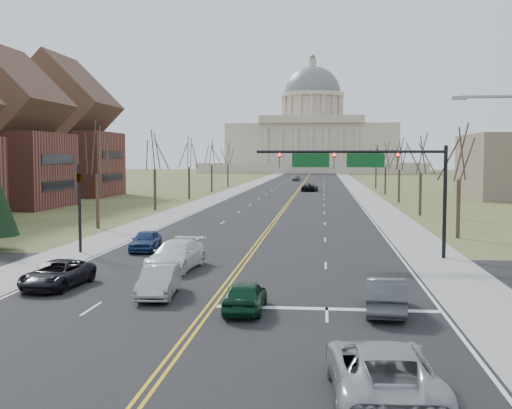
% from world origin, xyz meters
% --- Properties ---
extents(ground, '(600.00, 600.00, 0.00)m').
position_xyz_m(ground, '(0.00, 0.00, 0.00)').
color(ground, '#505329').
rests_on(ground, ground).
extents(road, '(20.00, 380.00, 0.01)m').
position_xyz_m(road, '(0.00, 110.00, 0.01)').
color(road, black).
rests_on(road, ground).
extents(cross_road, '(120.00, 14.00, 0.01)m').
position_xyz_m(cross_road, '(0.00, 6.00, 0.01)').
color(cross_road, black).
rests_on(cross_road, ground).
extents(sidewalk_left, '(4.00, 380.00, 0.03)m').
position_xyz_m(sidewalk_left, '(-12.00, 110.00, 0.01)').
color(sidewalk_left, gray).
rests_on(sidewalk_left, ground).
extents(sidewalk_right, '(4.00, 380.00, 0.03)m').
position_xyz_m(sidewalk_right, '(12.00, 110.00, 0.01)').
color(sidewalk_right, gray).
rests_on(sidewalk_right, ground).
extents(center_line, '(0.42, 380.00, 0.01)m').
position_xyz_m(center_line, '(0.00, 110.00, 0.01)').
color(center_line, gold).
rests_on(center_line, road).
extents(edge_line_left, '(0.15, 380.00, 0.01)m').
position_xyz_m(edge_line_left, '(-9.80, 110.00, 0.01)').
color(edge_line_left, silver).
rests_on(edge_line_left, road).
extents(edge_line_right, '(0.15, 380.00, 0.01)m').
position_xyz_m(edge_line_right, '(9.80, 110.00, 0.01)').
color(edge_line_right, silver).
rests_on(edge_line_right, road).
extents(stop_bar, '(9.50, 0.50, 0.01)m').
position_xyz_m(stop_bar, '(5.00, -1.00, 0.01)').
color(stop_bar, silver).
rests_on(stop_bar, road).
extents(capitol, '(90.00, 60.00, 50.00)m').
position_xyz_m(capitol, '(0.00, 249.91, 14.20)').
color(capitol, beige).
rests_on(capitol, ground).
extents(signal_mast, '(12.12, 0.44, 7.20)m').
position_xyz_m(signal_mast, '(7.45, 13.50, 5.76)').
color(signal_mast, black).
rests_on(signal_mast, ground).
extents(signal_left, '(0.32, 0.36, 6.00)m').
position_xyz_m(signal_left, '(-11.50, 13.50, 3.71)').
color(signal_left, black).
rests_on(signal_left, ground).
extents(street_light, '(2.90, 0.25, 9.07)m').
position_xyz_m(street_light, '(12.74, 0.00, 5.23)').
color(street_light, gray).
rests_on(street_light, ground).
extents(tree_r_0, '(3.74, 3.74, 8.50)m').
position_xyz_m(tree_r_0, '(15.50, 24.00, 6.55)').
color(tree_r_0, '#392B21').
rests_on(tree_r_0, ground).
extents(tree_l_0, '(3.96, 3.96, 9.00)m').
position_xyz_m(tree_l_0, '(-15.50, 28.00, 6.94)').
color(tree_l_0, '#392B21').
rests_on(tree_l_0, ground).
extents(tree_r_1, '(3.74, 3.74, 8.50)m').
position_xyz_m(tree_r_1, '(15.50, 44.00, 6.55)').
color(tree_r_1, '#392B21').
rests_on(tree_r_1, ground).
extents(tree_l_1, '(3.96, 3.96, 9.00)m').
position_xyz_m(tree_l_1, '(-15.50, 48.00, 6.94)').
color(tree_l_1, '#392B21').
rests_on(tree_l_1, ground).
extents(tree_r_2, '(3.74, 3.74, 8.50)m').
position_xyz_m(tree_r_2, '(15.50, 64.00, 6.55)').
color(tree_r_2, '#392B21').
rests_on(tree_r_2, ground).
extents(tree_l_2, '(3.96, 3.96, 9.00)m').
position_xyz_m(tree_l_2, '(-15.50, 68.00, 6.94)').
color(tree_l_2, '#392B21').
rests_on(tree_l_2, ground).
extents(tree_r_3, '(3.74, 3.74, 8.50)m').
position_xyz_m(tree_r_3, '(15.50, 84.00, 6.55)').
color(tree_r_3, '#392B21').
rests_on(tree_r_3, ground).
extents(tree_l_3, '(3.96, 3.96, 9.00)m').
position_xyz_m(tree_l_3, '(-15.50, 88.00, 6.94)').
color(tree_l_3, '#392B21').
rests_on(tree_l_3, ground).
extents(tree_r_4, '(3.74, 3.74, 8.50)m').
position_xyz_m(tree_r_4, '(15.50, 104.00, 6.55)').
color(tree_r_4, '#392B21').
rests_on(tree_r_4, ground).
extents(tree_l_4, '(3.96, 3.96, 9.00)m').
position_xyz_m(tree_l_4, '(-15.50, 108.00, 6.94)').
color(tree_l_4, '#392B21').
rests_on(tree_l_4, ground).
extents(bldg_left_mid, '(15.10, 14.28, 20.75)m').
position_xyz_m(bldg_left_mid, '(-36.00, 50.00, 8.54)').
color(bldg_left_mid, brown).
rests_on(bldg_left_mid, ground).
extents(bldg_left_far, '(17.10, 14.28, 23.25)m').
position_xyz_m(bldg_left_far, '(-38.00, 74.00, 9.54)').
color(bldg_left_far, brown).
rests_on(bldg_left_far, ground).
extents(car_nb_inner_lead, '(1.65, 3.99, 1.35)m').
position_xyz_m(car_nb_inner_lead, '(1.60, -1.82, 0.69)').
color(car_nb_inner_lead, '#0B341D').
rests_on(car_nb_inner_lead, road).
extents(car_nb_outer_lead, '(1.87, 4.61, 1.49)m').
position_xyz_m(car_nb_outer_lead, '(7.41, -1.42, 0.76)').
color(car_nb_outer_lead, '#414448').
rests_on(car_nb_outer_lead, road).
extents(car_nb_outer_second, '(3.01, 6.05, 1.65)m').
position_xyz_m(car_nb_outer_second, '(6.39, -11.24, 0.84)').
color(car_nb_outer_second, '#A1A5A9').
rests_on(car_nb_outer_second, road).
extents(car_sb_inner_lead, '(1.81, 4.37, 1.41)m').
position_xyz_m(car_sb_inner_lead, '(-2.71, 0.62, 0.71)').
color(car_sb_inner_lead, '#9C9FA3').
rests_on(car_sb_inner_lead, road).
extents(car_sb_outer_lead, '(2.65, 4.96, 1.32)m').
position_xyz_m(car_sb_outer_lead, '(-8.26, 2.15, 0.67)').
color(car_sb_outer_lead, black).
rests_on(car_sb_outer_lead, road).
extents(car_sb_inner_second, '(2.90, 5.89, 1.65)m').
position_xyz_m(car_sb_inner_second, '(-3.56, 7.74, 0.83)').
color(car_sb_inner_second, white).
rests_on(car_sb_inner_second, road).
extents(car_sb_outer_second, '(1.88, 4.26, 1.43)m').
position_xyz_m(car_sb_outer_second, '(-7.31, 14.71, 0.72)').
color(car_sb_outer_second, navy).
rests_on(car_sb_outer_second, road).
extents(car_far_nb, '(3.25, 5.78, 1.53)m').
position_xyz_m(car_far_nb, '(2.36, 92.45, 0.77)').
color(car_far_nb, black).
rests_on(car_far_nb, road).
extents(car_far_sb, '(2.30, 4.61, 1.51)m').
position_xyz_m(car_far_sb, '(-2.26, 142.44, 0.77)').
color(car_far_sb, '#53555B').
rests_on(car_far_sb, road).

